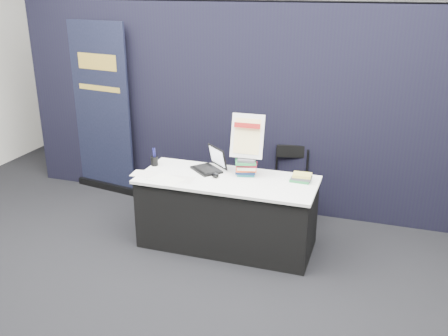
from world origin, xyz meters
TOP-DOWN VIEW (x-y plane):
  - floor at (0.00, 0.00)m, footprint 8.00×8.00m
  - wall_back at (0.00, 4.00)m, footprint 8.00×0.02m
  - drape_partition at (0.00, 1.60)m, footprint 6.00×0.08m
  - display_table at (0.00, 0.55)m, footprint 1.80×0.75m
  - laptop at (-0.27, 0.73)m, footprint 0.39×0.43m
  - mouse at (-0.13, 0.55)m, footprint 0.11×0.13m
  - brochure_left at (-0.85, 0.40)m, footprint 0.28×0.21m
  - brochure_mid at (-0.43, 0.38)m, footprint 0.28×0.21m
  - brochure_right at (-0.57, 0.32)m, footprint 0.37×0.32m
  - pen_cup at (-0.86, 0.66)m, footprint 0.10×0.10m
  - book_stack_tall at (0.15, 0.70)m, footprint 0.22×0.19m
  - book_stack_short at (0.72, 0.71)m, footprint 0.19×0.15m
  - info_sign at (0.15, 0.73)m, footprint 0.34×0.16m
  - pullup_banner at (-1.99, 1.50)m, footprint 0.93×0.25m
  - stacking_chair at (0.47, 1.40)m, footprint 0.45×0.46m

SIDE VIEW (x-z plane):
  - floor at x=0.00m, z-range 0.00..0.00m
  - display_table at x=0.00m, z-range 0.00..0.75m
  - stacking_chair at x=0.47m, z-range 0.05..0.89m
  - brochure_left at x=-0.85m, z-range 0.75..0.75m
  - brochure_mid at x=-0.43m, z-range 0.75..0.75m
  - brochure_right at x=-0.57m, z-range 0.75..0.75m
  - mouse at x=-0.13m, z-range 0.75..0.78m
  - book_stack_short at x=0.72m, z-range 0.75..0.83m
  - pen_cup at x=-0.86m, z-range 0.75..0.85m
  - laptop at x=-0.27m, z-range 0.69..0.93m
  - book_stack_tall at x=0.15m, z-range 0.75..0.94m
  - pullup_banner at x=-1.99m, z-range -0.12..2.05m
  - info_sign at x=0.15m, z-range 0.93..1.38m
  - drape_partition at x=0.00m, z-range 0.00..2.40m
  - wall_back at x=0.00m, z-range 0.00..3.50m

